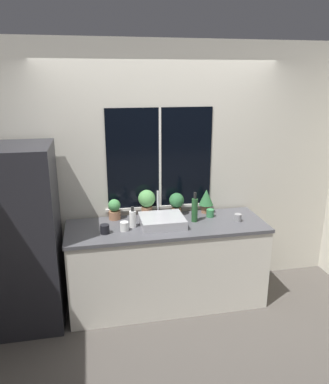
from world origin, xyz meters
name	(u,v)px	position (x,y,z in m)	size (l,w,h in m)	color
ground_plane	(174,319)	(0.00, 0.00, 0.00)	(14.00, 14.00, 0.00)	#4C4742
wall_back	(159,171)	(0.00, 0.74, 1.35)	(8.00, 0.09, 2.70)	beige
wall_right	(299,151)	(2.10, 1.50, 1.35)	(0.06, 7.00, 2.70)	beige
counter	(167,264)	(0.00, 0.34, 0.45)	(2.04, 0.70, 0.89)	silver
refrigerator	(17,238)	(-1.44, 0.30, 0.88)	(0.76, 0.73, 1.76)	#232328
sink	(162,221)	(-0.05, 0.34, 0.94)	(0.44, 0.45, 0.30)	#ADADB2
potted_plant_far_left	(114,209)	(-0.51, 0.60, 1.00)	(0.13, 0.13, 0.22)	#9E6B4C
potted_plant_center_left	(147,201)	(-0.16, 0.60, 1.07)	(0.18, 0.18, 0.30)	#9E6B4C
potted_plant_center_right	(177,202)	(0.16, 0.60, 1.03)	(0.16, 0.16, 0.24)	#9E6B4C
potted_plant_far_right	(206,199)	(0.50, 0.60, 1.05)	(0.16, 0.16, 0.27)	#9E6B4C
soap_bottle	(133,219)	(-0.35, 0.34, 0.98)	(0.07, 0.07, 0.22)	white
bottle_tall	(195,209)	(0.30, 0.37, 1.02)	(0.06, 0.06, 0.32)	#235128
mug_black	(105,229)	(-0.63, 0.23, 0.93)	(0.09, 0.09, 0.09)	black
mug_green	(210,213)	(0.50, 0.46, 0.93)	(0.08, 0.08, 0.08)	#38844C
mug_white	(124,226)	(-0.44, 0.26, 0.94)	(0.08, 0.08, 0.09)	white
mug_grey	(238,218)	(0.74, 0.28, 0.93)	(0.07, 0.07, 0.08)	gray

